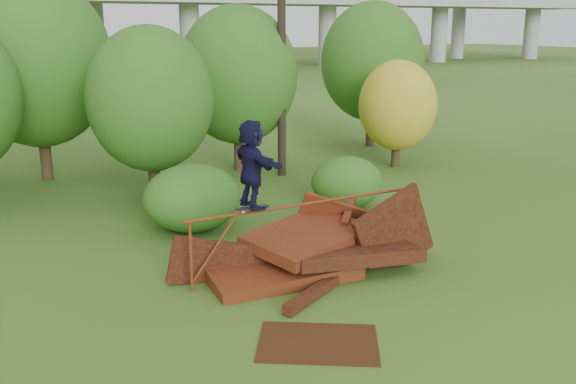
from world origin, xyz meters
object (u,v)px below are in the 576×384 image
flat_plate (318,343)px  utility_pole (282,30)px  skater (252,164)px  scrap_pile (313,252)px

flat_plate → utility_pole: size_ratio=0.20×
flat_plate → utility_pole: utility_pole is taller
skater → flat_plate: 3.91m
scrap_pile → skater: (-1.35, 0.17, 2.04)m
scrap_pile → skater: 2.45m
flat_plate → scrap_pile: bearing=61.0°
skater → flat_plate: skater is taller
scrap_pile → utility_pole: bearing=66.5°
skater → flat_plate: (-0.25, -3.05, -2.44)m
scrap_pile → utility_pole: size_ratio=0.62×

